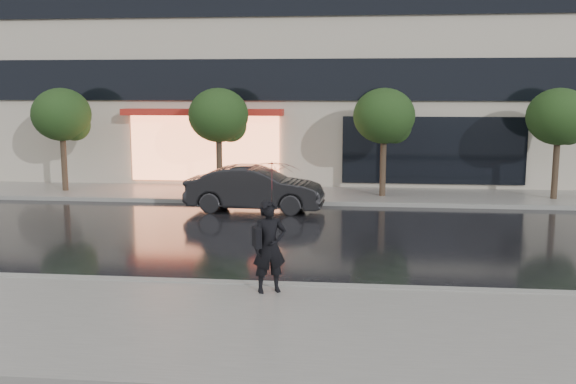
# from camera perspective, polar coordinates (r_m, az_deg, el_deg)

# --- Properties ---
(ground) EXTENTS (120.00, 120.00, 0.00)m
(ground) POSITION_cam_1_polar(r_m,az_deg,el_deg) (13.90, -2.50, -7.35)
(ground) COLOR black
(ground) RESTS_ON ground
(sidewalk_near) EXTENTS (60.00, 4.50, 0.12)m
(sidewalk_near) POSITION_cam_1_polar(r_m,az_deg,el_deg) (10.84, -5.08, -11.88)
(sidewalk_near) COLOR slate
(sidewalk_near) RESTS_ON ground
(sidewalk_far) EXTENTS (60.00, 3.50, 0.12)m
(sidewalk_far) POSITION_cam_1_polar(r_m,az_deg,el_deg) (23.83, 1.12, -0.24)
(sidewalk_far) COLOR slate
(sidewalk_far) RESTS_ON ground
(curb_near) EXTENTS (60.00, 0.25, 0.14)m
(curb_near) POSITION_cam_1_polar(r_m,az_deg,el_deg) (12.93, -3.16, -8.30)
(curb_near) COLOR gray
(curb_near) RESTS_ON ground
(curb_far) EXTENTS (60.00, 0.25, 0.14)m
(curb_far) POSITION_cam_1_polar(r_m,az_deg,el_deg) (22.11, 0.74, -0.95)
(curb_far) COLOR gray
(curb_far) RESTS_ON ground
(tree_far_west) EXTENTS (2.20, 2.20, 3.99)m
(tree_far_west) POSITION_cam_1_polar(r_m,az_deg,el_deg) (25.67, -19.33, 6.35)
(tree_far_west) COLOR #33261C
(tree_far_west) RESTS_ON ground
(tree_mid_west) EXTENTS (2.20, 2.20, 3.99)m
(tree_mid_west) POSITION_cam_1_polar(r_m,az_deg,el_deg) (23.75, -6.03, 6.62)
(tree_mid_west) COLOR #33261C
(tree_mid_west) RESTS_ON ground
(tree_mid_east) EXTENTS (2.20, 2.20, 3.99)m
(tree_mid_east) POSITION_cam_1_polar(r_m,az_deg,el_deg) (23.26, 8.68, 6.52)
(tree_mid_east) COLOR #33261C
(tree_mid_east) RESTS_ON ground
(tree_far_east) EXTENTS (2.20, 2.20, 3.99)m
(tree_far_east) POSITION_cam_1_polar(r_m,az_deg,el_deg) (24.29, 23.05, 6.00)
(tree_far_east) COLOR #33261C
(tree_far_east) RESTS_ON ground
(parked_car) EXTENTS (4.52, 1.75, 1.47)m
(parked_car) POSITION_cam_1_polar(r_m,az_deg,el_deg) (20.92, -2.94, 0.30)
(parked_car) COLOR black
(parked_car) RESTS_ON ground
(pedestrian_with_umbrella) EXTENTS (1.33, 1.34, 2.52)m
(pedestrian_with_umbrella) POSITION_cam_1_polar(r_m,az_deg,el_deg) (11.99, -1.50, -1.24)
(pedestrian_with_umbrella) COLOR black
(pedestrian_with_umbrella) RESTS_ON sidewalk_near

